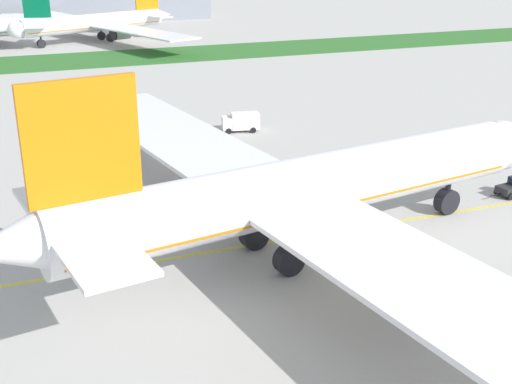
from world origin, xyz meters
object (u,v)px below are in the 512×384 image
Objects in this scene: airliner_foreground at (299,191)px; parked_airliner_far_centre at (97,23)px; ground_crew_marshaller_front at (486,287)px; service_truck_baggage_loader at (241,122)px.

airliner_foreground reaches higher than parked_airliner_far_centre.
airliner_foreground reaches higher than ground_crew_marshaller_front.
parked_airliner_far_centre reaches higher than ground_crew_marshaller_front.
airliner_foreground is at bearing -102.29° from service_truck_baggage_loader.
airliner_foreground is 1.19× the size of parked_airliner_far_centre.
parked_airliner_far_centre is (-7.08, 104.34, 3.73)m from service_truck_baggage_loader.
ground_crew_marshaller_front is 0.28× the size of service_truck_baggage_loader.
ground_crew_marshaller_front is 161.10m from parked_airliner_far_centre.
service_truck_baggage_loader is 0.08× the size of parked_airliner_far_centre.
parked_airliner_far_centre is at bearing 89.12° from airliner_foreground.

